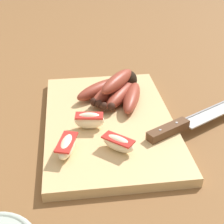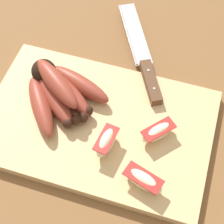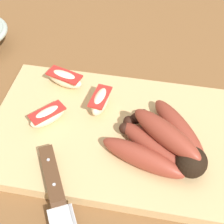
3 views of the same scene
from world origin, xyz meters
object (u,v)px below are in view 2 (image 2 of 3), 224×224
at_px(banana_bunch, 58,90).
at_px(apple_wedge_far, 106,142).
at_px(apple_wedge_near, 158,132).
at_px(chefs_knife, 145,64).
at_px(apple_wedge_middle, 143,180).

height_order(banana_bunch, apple_wedge_far, banana_bunch).
distance_m(apple_wedge_near, apple_wedge_far, 0.09).
height_order(chefs_knife, apple_wedge_near, apple_wedge_near).
bearing_deg(apple_wedge_middle, banana_bunch, -31.86).
height_order(banana_bunch, apple_wedge_near, banana_bunch).
distance_m(apple_wedge_near, apple_wedge_middle, 0.10).
xyz_separation_m(banana_bunch, apple_wedge_middle, (-0.20, 0.12, -0.01)).
relative_size(banana_bunch, apple_wedge_middle, 2.33).
distance_m(banana_bunch, apple_wedge_near, 0.20).
bearing_deg(chefs_knife, banana_bunch, 42.25).
xyz_separation_m(banana_bunch, chefs_knife, (-0.14, -0.12, -0.02)).
bearing_deg(apple_wedge_near, apple_wedge_far, 30.47).
height_order(apple_wedge_middle, apple_wedge_far, apple_wedge_far).
height_order(apple_wedge_near, apple_wedge_middle, apple_wedge_middle).
distance_m(chefs_knife, apple_wedge_middle, 0.25).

